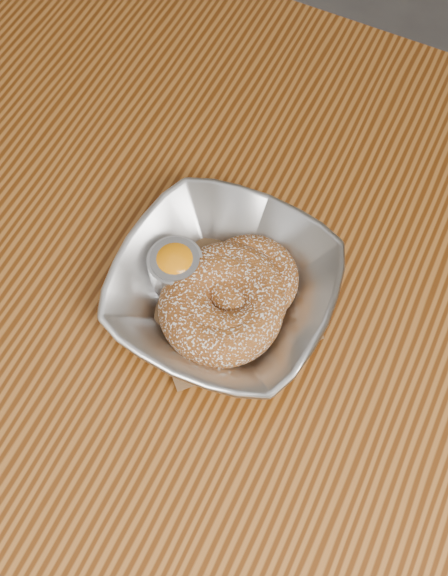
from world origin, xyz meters
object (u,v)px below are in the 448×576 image
at_px(donut_back, 250,278).
at_px(donut_extra, 228,296).
at_px(serving_bowl, 224,290).
at_px(ramekin, 176,268).
at_px(donut_front, 221,308).
at_px(table, 250,341).

xyz_separation_m(donut_back, donut_extra, (-0.01, -0.03, 0.00)).
distance_m(serving_bowl, ramekin, 0.05).
bearing_deg(donut_front, ramekin, 162.65).
height_order(table, serving_bowl, serving_bowl).
bearing_deg(ramekin, donut_extra, -4.17).
height_order(table, donut_extra, donut_extra).
distance_m(donut_front, donut_extra, 0.01).
relative_size(donut_back, donut_extra, 0.82).
xyz_separation_m(table, donut_back, (-0.01, 0.01, 0.13)).
relative_size(serving_bowl, donut_extra, 1.84).
xyz_separation_m(donut_front, ramekin, (-0.06, 0.02, 0.00)).
distance_m(serving_bowl, donut_front, 0.02).
bearing_deg(donut_extra, table, 42.73).
height_order(donut_extra, ramekin, ramekin).
relative_size(table, serving_bowl, 5.87).
height_order(donut_front, ramekin, ramekin).
xyz_separation_m(table, donut_extra, (-0.02, -0.02, 0.13)).
bearing_deg(ramekin, donut_back, 19.81).
relative_size(donut_front, donut_extra, 1.04).
height_order(donut_back, donut_front, donut_front).
xyz_separation_m(serving_bowl, donut_front, (0.01, -0.02, 0.01)).
bearing_deg(serving_bowl, ramekin, -177.56).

